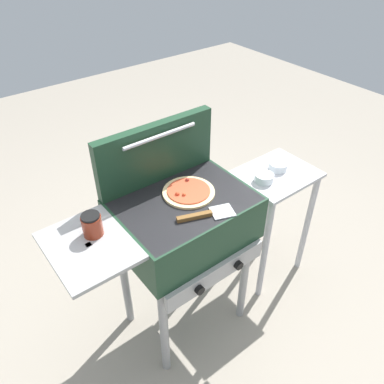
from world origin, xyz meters
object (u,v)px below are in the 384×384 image
Objects in this scene: grill at (182,224)px; spatula at (206,214)px; sauce_jar at (92,225)px; topping_bowl_far at (278,166)px; topping_bowl_near at (264,178)px; pizza_pepperoni at (189,192)px; prep_table at (272,203)px.

grill is 0.21m from spatula.
sauce_jar is (-0.42, 0.05, 0.19)m from grill.
sauce_jar is 0.96× the size of topping_bowl_far.
topping_bowl_near and topping_bowl_far have the same top height.
grill is 0.56m from topping_bowl_near.
grill is at bearing 98.96° from spatula.
spatula is 2.47× the size of topping_bowl_far.
grill is at bearing -6.47° from sauce_jar.
grill reaches higher than topping_bowl_far.
pizza_pepperoni is 0.18m from spatula.
pizza_pepperoni is at bearing 179.85° from topping_bowl_far.
topping_bowl_far is at bearing 36.17° from prep_table.
topping_bowl_near is (0.56, -0.01, 0.04)m from grill.
spatula is 0.76m from prep_table.
prep_table is at bearing 5.03° from topping_bowl_near.
topping_bowl_near is at bearing -3.14° from sauce_jar.
prep_table is (0.67, 0.00, -0.21)m from grill.
sauce_jar reaches higher than topping_bowl_far.
sauce_jar is 0.99m from topping_bowl_near.
topping_bowl_far is at bearing 14.47° from spatula.
pizza_pepperoni reaches higher than grill.
grill is at bearing -177.85° from topping_bowl_far.
pizza_pepperoni reaches higher than topping_bowl_far.
spatula is (0.02, -0.15, 0.15)m from grill.
grill is 3.86× the size of pizza_pepperoni.
grill reaches higher than topping_bowl_near.
spatula is 0.71m from topping_bowl_far.
topping_bowl_far is (0.15, 0.03, -0.00)m from topping_bowl_near.
topping_bowl_far is (0.70, 0.03, 0.04)m from grill.
grill reaches higher than prep_table.
grill is at bearing -155.50° from pizza_pepperoni.
spatula is at bearing -81.04° from grill.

